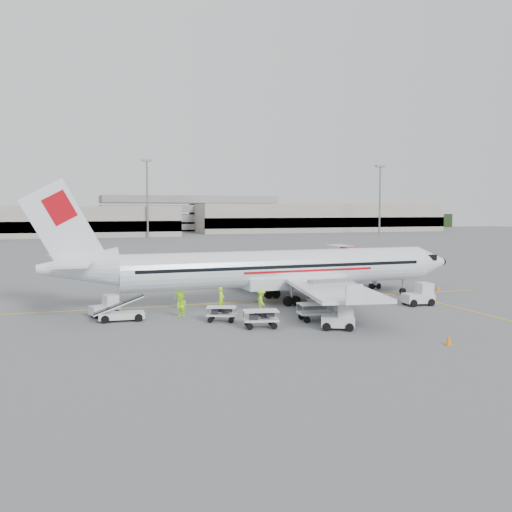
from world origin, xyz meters
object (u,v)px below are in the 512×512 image
object	(u,v)px
belt_loader	(121,305)
tug_fore	(418,294)
tug_aft	(105,306)
tug_mid	(338,317)
jet_bridge	(353,265)
aircraft	(282,244)

from	to	relation	value
belt_loader	tug_fore	distance (m)	24.17
belt_loader	tug_fore	world-z (taller)	belt_loader
tug_aft	tug_mid	bearing A→B (deg)	-52.17
tug_mid	tug_fore	bearing A→B (deg)	56.16
jet_bridge	tug_mid	bearing A→B (deg)	-116.57
aircraft	tug_fore	world-z (taller)	aircraft
belt_loader	tug_mid	bearing A→B (deg)	-27.31
aircraft	tug_aft	xyz separation A→B (m)	(-14.96, -2.29, -4.24)
aircraft	jet_bridge	bearing A→B (deg)	37.69
aircraft	belt_loader	size ratio (longest dim) A/B	8.56
tug_fore	tug_aft	bearing A→B (deg)	175.30
belt_loader	tug_mid	distance (m)	15.41
tug_aft	aircraft	bearing A→B (deg)	-10.40
tug_fore	tug_aft	world-z (taller)	tug_fore
aircraft	tug_fore	size ratio (longest dim) A/B	15.01
belt_loader	tug_aft	distance (m)	2.34
aircraft	tug_fore	distance (m)	12.17
aircraft	tug_fore	bearing A→B (deg)	-28.72
tug_fore	tug_aft	distance (m)	25.38
jet_bridge	tug_mid	distance (m)	25.28
jet_bridge	belt_loader	world-z (taller)	jet_bridge
tug_fore	aircraft	bearing A→B (deg)	155.25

